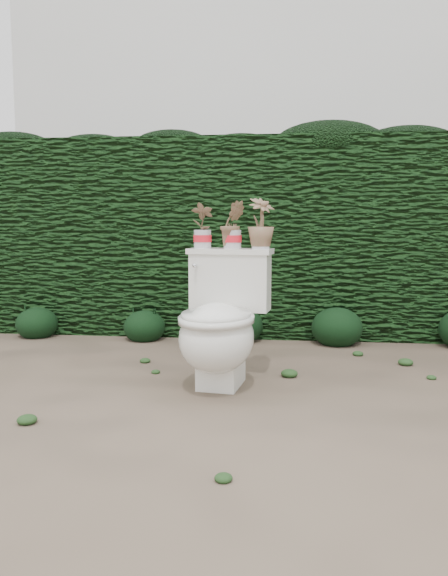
# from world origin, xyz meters

# --- Properties ---
(ground) EXTENTS (60.00, 60.00, 0.00)m
(ground) POSITION_xyz_m (0.00, 0.00, 0.00)
(ground) COLOR #786653
(ground) RESTS_ON ground
(hedge) EXTENTS (8.00, 1.00, 1.60)m
(hedge) POSITION_xyz_m (0.00, 1.60, 0.80)
(hedge) COLOR #183E14
(hedge) RESTS_ON ground
(house_wall) EXTENTS (8.00, 3.50, 4.00)m
(house_wall) POSITION_xyz_m (0.60, 6.00, 2.00)
(house_wall) COLOR silver
(house_wall) RESTS_ON ground
(toilet) EXTENTS (0.54, 0.73, 0.78)m
(toilet) POSITION_xyz_m (-0.02, -0.20, 0.36)
(toilet) COLOR white
(toilet) RESTS_ON ground
(potted_plant_left) EXTENTS (0.15, 0.12, 0.26)m
(potted_plant_left) POSITION_xyz_m (-0.16, 0.06, 0.90)
(potted_plant_left) COLOR #267C2A
(potted_plant_left) RESTS_ON toilet
(potted_plant_center) EXTENTS (0.18, 0.16, 0.27)m
(potted_plant_center) POSITION_xyz_m (0.03, 0.04, 0.91)
(potted_plant_center) COLOR #267C2A
(potted_plant_center) RESTS_ON toilet
(potted_plant_right) EXTENTS (0.22, 0.22, 0.28)m
(potted_plant_right) POSITION_xyz_m (0.20, 0.01, 0.92)
(potted_plant_right) COLOR #267C2A
(potted_plant_right) RESTS_ON toilet
(liriope_clump_1) EXTENTS (0.34, 0.34, 0.27)m
(liriope_clump_1) POSITION_xyz_m (-1.68, 1.02, 0.13)
(liriope_clump_1) COLOR black
(liriope_clump_1) RESTS_ON ground
(liriope_clump_2) EXTENTS (0.33, 0.33, 0.26)m
(liriope_clump_2) POSITION_xyz_m (-0.77, 1.00, 0.13)
(liriope_clump_2) COLOR black
(liriope_clump_2) RESTS_ON ground
(liriope_clump_3) EXTENTS (0.37, 0.37, 0.30)m
(liriope_clump_3) POSITION_xyz_m (-0.02, 1.06, 0.15)
(liriope_clump_3) COLOR black
(liriope_clump_3) RESTS_ON ground
(liriope_clump_4) EXTENTS (0.39, 0.39, 0.31)m
(liriope_clump_4) POSITION_xyz_m (0.74, 1.01, 0.16)
(liriope_clump_4) COLOR black
(liriope_clump_4) RESTS_ON ground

